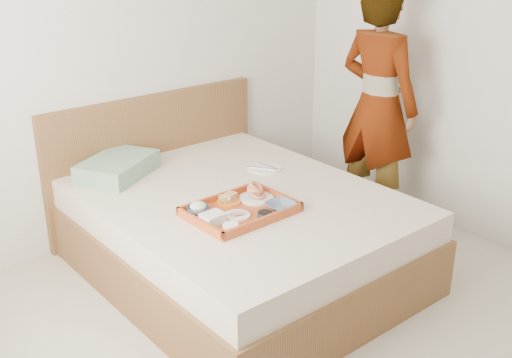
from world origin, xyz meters
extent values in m
cube|color=silver|center=(0.00, 2.00, 1.30)|extent=(3.50, 0.01, 2.60)
cube|color=brown|center=(0.15, 1.00, 0.27)|extent=(1.65, 2.00, 0.53)
cube|color=brown|center=(0.15, 1.97, 0.47)|extent=(1.65, 0.06, 0.95)
cube|color=gray|center=(-0.26, 1.74, 0.59)|extent=(0.60, 0.54, 0.12)
cube|color=#C84F19|center=(-0.01, 0.79, 0.56)|extent=(0.59, 0.43, 0.05)
cylinder|color=white|center=(0.16, 0.85, 0.55)|extent=(0.20, 0.20, 0.01)
imported|color=#122341|center=(0.18, 0.66, 0.57)|extent=(0.17, 0.17, 0.04)
cylinder|color=black|center=(0.04, 0.64, 0.56)|extent=(0.09, 0.09, 0.03)
cylinder|color=white|center=(-0.06, 0.74, 0.55)|extent=(0.15, 0.15, 0.01)
cylinder|color=orange|center=(0.01, 0.92, 0.55)|extent=(0.14, 0.14, 0.01)
imported|color=#122341|center=(-0.21, 0.91, 0.57)|extent=(0.13, 0.13, 0.04)
cube|color=silver|center=(-0.21, 0.77, 0.57)|extent=(0.12, 0.10, 0.05)
cylinder|color=white|center=(-0.19, 0.64, 0.56)|extent=(0.09, 0.09, 0.03)
cylinder|color=white|center=(0.54, 1.23, 0.54)|extent=(0.28, 0.28, 0.01)
imported|color=silver|center=(1.40, 1.01, 0.86)|extent=(0.44, 0.65, 1.72)
camera|label=1|loc=(-1.95, -1.70, 2.02)|focal=43.63mm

